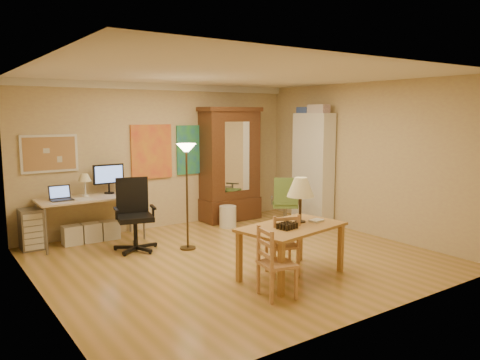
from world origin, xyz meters
TOP-DOWN VIEW (x-y plane):
  - floor at (0.00, 0.00)m, footprint 5.50×5.50m
  - crown_molding at (0.00, 2.46)m, footprint 5.50×0.08m
  - corkboard at (-2.05, 2.47)m, footprint 0.90×0.04m
  - art_panel_left at (-0.25, 2.47)m, footprint 0.80×0.04m
  - art_panel_right at (0.65, 2.47)m, footprint 0.75×0.04m
  - dining_table at (0.21, -1.03)m, footprint 1.51×1.06m
  - ladder_chair_back at (0.08, -0.94)m, footprint 0.49×0.48m
  - ladder_chair_left at (-0.50, -1.49)m, footprint 0.44×0.45m
  - torchiere_lamp at (-0.38, 0.86)m, footprint 0.31×0.31m
  - computer_desk at (-1.49, 2.16)m, footprint 1.70×0.74m
  - office_chair_black at (-1.09, 1.28)m, footprint 0.70×0.70m
  - office_chair_green at (1.74, 0.98)m, footprint 0.63×0.63m
  - drawer_cart at (-2.44, 2.27)m, footprint 0.33×0.39m
  - armoire at (1.34, 2.24)m, footprint 1.24×0.59m
  - bookshelf at (2.55, 1.10)m, footprint 0.32×0.86m
  - wastebin at (0.95, 1.72)m, footprint 0.33×0.33m

SIDE VIEW (x-z plane):
  - floor at x=0.00m, z-range 0.00..0.00m
  - wastebin at x=0.95m, z-range 0.00..0.41m
  - office_chair_green at x=1.74m, z-range -0.23..0.76m
  - office_chair_black at x=-1.09m, z-range -0.27..0.88m
  - drawer_cart at x=-2.44m, z-range 0.00..0.65m
  - ladder_chair_back at x=0.08m, z-range -0.03..0.81m
  - ladder_chair_left at x=-0.50m, z-range -0.03..0.82m
  - computer_desk at x=-1.49m, z-range -0.17..1.11m
  - dining_table at x=0.21m, z-range 0.17..1.47m
  - armoire at x=1.34m, z-range -0.15..2.13m
  - bookshelf at x=2.55m, z-range 0.00..2.16m
  - torchiere_lamp at x=-0.38m, z-range 0.51..2.19m
  - art_panel_left at x=-0.25m, z-range 0.95..1.95m
  - art_panel_right at x=0.65m, z-range 0.98..1.92m
  - corkboard at x=-2.05m, z-range 1.19..1.81m
  - crown_molding at x=0.00m, z-range 2.58..2.70m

